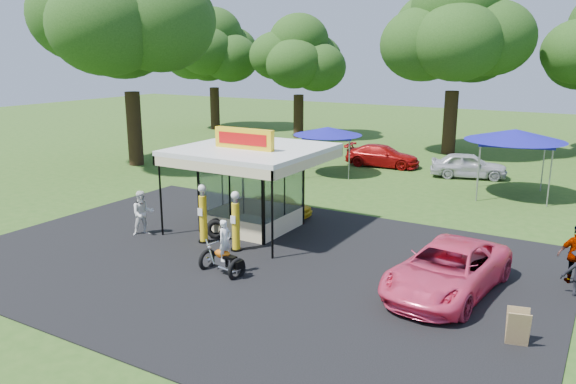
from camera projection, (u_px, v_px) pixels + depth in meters
name	position (u px, v px, depth m)	size (l,w,h in m)	color
ground	(217.00, 280.00, 17.77)	(120.00, 120.00, 0.00)	#2D5119
asphalt_apron	(252.00, 260.00, 19.44)	(20.00, 14.00, 0.04)	black
gas_station_kiosk	(252.00, 186.00, 22.50)	(5.40, 5.40, 4.18)	white
gas_pump_left	(203.00, 215.00, 20.97)	(0.43, 0.43, 2.28)	black
gas_pump_right	(236.00, 223.00, 20.10)	(0.42, 0.42, 2.24)	black
motorcycle	(224.00, 253.00, 18.05)	(1.67, 0.97, 1.92)	black
spare_tires	(216.00, 229.00, 21.71)	(0.96, 0.87, 0.78)	black
a_frame_sign	(518.00, 328.00, 13.67)	(0.57, 0.59, 0.95)	#593819
kiosk_car	(281.00, 205.00, 24.66)	(1.13, 2.82, 0.96)	yellow
pink_sedan	(447.00, 270.00, 16.67)	(2.45, 5.32, 1.48)	#F4426E
spectator_west	(143.00, 213.00, 21.95)	(0.87, 0.68, 1.79)	white
bg_car_a	(266.00, 150.00, 37.38)	(1.43, 4.09, 1.35)	silver
bg_car_b	(382.00, 156.00, 35.30)	(1.89, 4.64, 1.35)	#A50D0C
bg_car_c	(469.00, 165.00, 32.11)	(1.70, 4.22, 1.44)	silver
tent_west	(328.00, 131.00, 32.61)	(4.00, 4.00, 2.80)	gray
tent_east	(515.00, 136.00, 27.45)	(4.81, 4.81, 3.36)	gray
oak_far_a	(213.00, 54.00, 51.04)	(9.07, 9.07, 10.74)	black
oak_far_b	(299.00, 61.00, 45.98)	(8.28, 8.28, 9.87)	black
oak_far_c	(456.00, 39.00, 38.02)	(10.57, 10.57, 12.46)	black
oak_near	(128.00, 26.00, 33.95)	(11.86, 11.86, 13.65)	black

